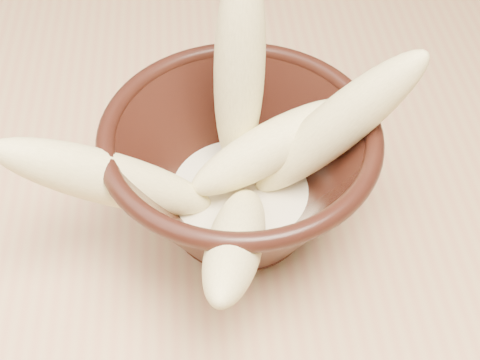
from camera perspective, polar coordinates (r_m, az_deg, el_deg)
name	(u,v)px	position (r m, az deg, el deg)	size (l,w,h in m)	color
table	(106,190)	(0.65, -11.33, -0.85)	(1.20, 0.80, 0.75)	tan
bowl	(240,172)	(0.47, 0.00, 0.72)	(0.19, 0.19, 0.10)	black
milk_puddle	(240,195)	(0.49, 0.00, -1.29)	(0.11, 0.11, 0.01)	beige
banana_upright	(239,70)	(0.46, -0.06, 9.35)	(0.03, 0.03, 0.16)	tan
banana_left	(110,179)	(0.44, -11.02, 0.11)	(0.03, 0.03, 0.16)	tan
banana_right	(335,127)	(0.45, 8.09, 4.50)	(0.03, 0.03, 0.16)	tan
banana_across	(271,147)	(0.46, 2.65, 2.82)	(0.03, 0.03, 0.12)	tan
banana_front	(236,241)	(0.42, -0.35, -5.24)	(0.03, 0.03, 0.15)	tan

